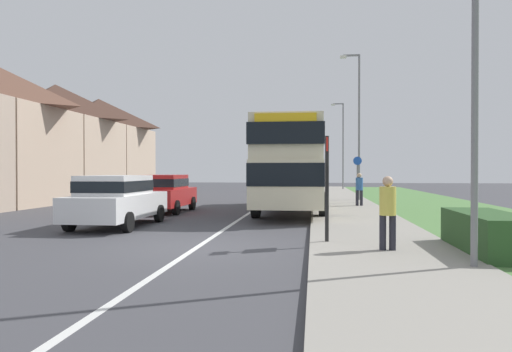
% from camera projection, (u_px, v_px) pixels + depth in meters
% --- Properties ---
extents(ground_plane, '(120.00, 120.00, 0.00)m').
position_uv_depth(ground_plane, '(197.00, 247.00, 11.13)').
color(ground_plane, '#424247').
extents(lane_marking_centre, '(0.14, 60.00, 0.01)m').
position_uv_depth(lane_marking_centre, '(246.00, 215.00, 19.07)').
color(lane_marking_centre, silver).
rests_on(lane_marking_centre, ground_plane).
extents(pavement_near_side, '(3.20, 68.00, 0.12)m').
position_uv_depth(pavement_near_side, '(357.00, 220.00, 16.58)').
color(pavement_near_side, gray).
rests_on(pavement_near_side, ground_plane).
extents(grass_verge_seaward, '(6.00, 68.00, 0.08)m').
position_uv_depth(grass_verge_seaward, '(487.00, 222.00, 16.07)').
color(grass_verge_seaward, '#517F42').
rests_on(grass_verge_seaward, ground_plane).
extents(roadside_hedge, '(1.10, 3.15, 0.90)m').
position_uv_depth(roadside_hedge, '(488.00, 235.00, 9.95)').
color(roadside_hedge, '#2D5128').
rests_on(roadside_hedge, ground_plane).
extents(double_decker_bus, '(2.80, 11.11, 3.70)m').
position_uv_depth(double_decker_bus, '(293.00, 162.00, 20.83)').
color(double_decker_bus, beige).
rests_on(double_decker_bus, ground_plane).
extents(parked_car_white, '(1.98, 4.55, 1.63)m').
position_uv_depth(parked_car_white, '(117.00, 198.00, 15.19)').
color(parked_car_white, silver).
rests_on(parked_car_white, ground_plane).
extents(parked_car_red, '(1.89, 4.15, 1.61)m').
position_uv_depth(parked_car_red, '(165.00, 192.00, 20.44)').
color(parked_car_red, '#B21E1E').
rests_on(parked_car_red, ground_plane).
extents(pedestrian_at_stop, '(0.34, 0.34, 1.67)m').
position_uv_depth(pedestrian_at_stop, '(388.00, 209.00, 10.00)').
color(pedestrian_at_stop, '#23232D').
rests_on(pedestrian_at_stop, ground_plane).
extents(pedestrian_walking_away, '(0.34, 0.34, 1.67)m').
position_uv_depth(pedestrian_walking_away, '(359.00, 188.00, 22.76)').
color(pedestrian_walking_away, '#23232D').
rests_on(pedestrian_walking_away, ground_plane).
extents(bus_stop_sign, '(0.09, 0.52, 2.60)m').
position_uv_depth(bus_stop_sign, '(327.00, 181.00, 11.23)').
color(bus_stop_sign, black).
rests_on(bus_stop_sign, ground_plane).
extents(cycle_route_sign, '(0.44, 0.08, 2.52)m').
position_uv_depth(cycle_route_sign, '(357.00, 178.00, 24.92)').
color(cycle_route_sign, slate).
rests_on(cycle_route_sign, ground_plane).
extents(street_lamp_near, '(1.14, 0.20, 7.36)m').
position_uv_depth(street_lamp_near, '(469.00, 30.00, 8.29)').
color(street_lamp_near, slate).
rests_on(street_lamp_near, ground_plane).
extents(street_lamp_mid, '(1.14, 0.20, 8.43)m').
position_uv_depth(street_lamp_mid, '(357.00, 118.00, 27.33)').
color(street_lamp_mid, slate).
rests_on(street_lamp_mid, ground_plane).
extents(street_lamp_far, '(1.14, 0.20, 7.91)m').
position_uv_depth(street_lamp_far, '(342.00, 141.00, 43.38)').
color(street_lamp_far, slate).
rests_on(street_lamp_far, ground_plane).
extents(house_terrace_far_side, '(7.07, 25.05, 7.38)m').
position_uv_depth(house_terrace_far_side, '(27.00, 138.00, 27.89)').
color(house_terrace_far_side, tan).
rests_on(house_terrace_far_side, ground_plane).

